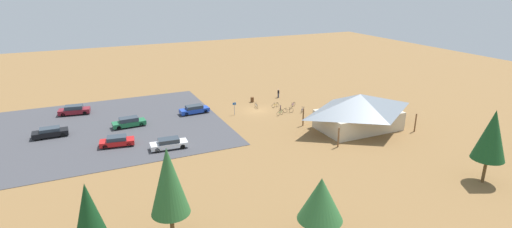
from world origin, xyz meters
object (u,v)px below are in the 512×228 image
Objects in this scene: bike_pavilion at (359,110)px; bicycle_yellow_lone_west at (275,105)px; pine_mideast at (321,199)px; bicycle_orange_back_row at (368,109)px; bicycle_black_trailside at (288,110)px; trash_bin at (252,100)px; visitor_crossing_yard at (278,93)px; pine_west at (169,181)px; bicycle_silver_near_porch at (381,109)px; car_black_near_entry at (50,132)px; lot_sign at (234,107)px; pine_midwest at (492,135)px; bicycle_purple_near_sign at (280,108)px; bicycle_green_front_row at (280,113)px; car_green_second_row at (129,122)px; car_maroon_front_row at (74,110)px; bicycle_purple_yard_right at (293,105)px; pine_center at (89,214)px; car_white_aisle_side at (169,143)px; bicycle_white_lone_east at (256,106)px; bicycle_blue_yard_center at (302,110)px; car_red_back_corner at (117,141)px; car_blue_mid_lot at (194,109)px; bicycle_red_yard_left at (362,103)px; bicycle_orange_edge_south at (395,109)px.

bike_pavilion is 8.44× the size of bicycle_yellow_lone_west.
pine_mideast is 4.62× the size of bicycle_orange_back_row.
bicycle_orange_back_row is (-12.62, 4.74, -0.02)m from bicycle_black_trailside.
bicycle_black_trailside is (-2.97, 7.85, -0.06)m from trash_bin.
visitor_crossing_yard is (-2.61, -8.41, 0.45)m from bicycle_black_trailside.
pine_west is at bearing 56.13° from trash_bin.
bicycle_silver_near_porch is 0.34× the size of car_black_near_entry.
lot_sign is 0.27× the size of pine_midwest.
bicycle_purple_near_sign is 16.72m from bicycle_silver_near_porch.
pine_midwest reaches higher than lot_sign.
bicycle_green_front_row reaches higher than bicycle_yellow_lone_west.
pine_midwest reaches higher than car_green_second_row.
trash_bin is 29.63m from car_maroon_front_row.
bicycle_purple_yard_right is at bearing -143.97° from bicycle_green_front_row.
bike_pavilion is 44.98m from car_maroon_front_row.
trash_bin is 0.13× the size of pine_center.
lot_sign reaches higher than car_white_aisle_side.
car_maroon_front_row reaches higher than trash_bin.
pine_midwest is 4.73× the size of bicycle_white_lone_east.
pine_midwest is 6.33× the size of bicycle_blue_yard_center.
car_red_back_corner reaches higher than bicycle_blue_yard_center.
pine_midwest is at bearing 108.42° from bicycle_white_lone_east.
car_blue_mid_lot reaches higher than bicycle_purple_near_sign.
bicycle_purple_near_sign is 2.93m from bicycle_purple_yard_right.
pine_midwest is at bearing 97.48° from visitor_crossing_yard.
pine_west is 20.00m from car_white_aisle_side.
lot_sign is 34.14m from pine_mideast.
lot_sign is 0.48× the size of car_black_near_entry.
trash_bin is at bearing -130.03° from pine_center.
bike_pavilion reaches higher than bicycle_orange_back_row.
bicycle_red_yard_left is (-14.18, 3.68, 0.03)m from bicycle_purple_near_sign.
bicycle_orange_edge_south is 23.13m from bicycle_white_lone_east.
car_blue_mid_lot is (19.89, -16.71, -2.21)m from bike_pavilion.
bicycle_blue_yard_center is 0.81× the size of visitor_crossing_yard.
bicycle_black_trailside is (-0.59, 3.41, 0.01)m from bicycle_yellow_lone_west.
bicycle_purple_yard_right is 30.02m from car_red_back_corner.
pine_west is 1.03× the size of pine_midwest.
pine_midwest is at bearing 95.81° from bike_pavilion.
bike_pavilion is at bearing 108.57° from bicycle_blue_yard_center.
bicycle_purple_yard_right reaches higher than bicycle_yellow_lone_west.
pine_center is at bearing 47.72° from bicycle_white_lone_east.
car_maroon_front_row reaches higher than car_green_second_row.
pine_midwest is at bearing 141.59° from car_black_near_entry.
bicycle_blue_yard_center is 3.12m from bicycle_purple_yard_right.
car_green_second_row is (27.09, -4.75, 0.40)m from bicycle_blue_yard_center.
visitor_crossing_yard reaches higher than bicycle_silver_near_porch.
car_red_back_corner is at bearing -2.90° from bicycle_orange_back_row.
bicycle_orange_back_row is at bearing 169.13° from car_black_near_entry.
car_black_near_entry is (51.79, -11.27, 0.35)m from bicycle_orange_edge_south.
trash_bin is 0.19× the size of car_white_aisle_side.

